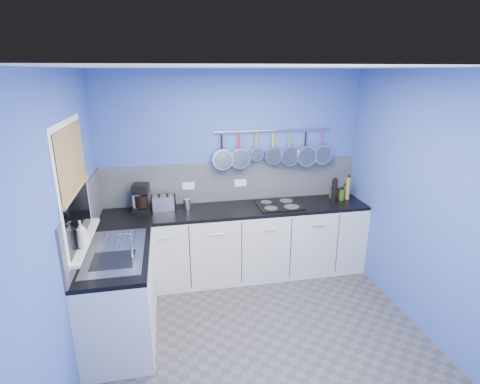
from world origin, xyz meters
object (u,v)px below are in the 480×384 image
object	(u,v)px
soap_bottle_b	(83,237)
canister	(187,204)
soap_bottle_a	(81,234)
coffee_maker	(141,199)
paper_towel	(138,200)
toaster	(164,203)
hob	(279,205)

from	to	relation	value
soap_bottle_b	canister	xyz separation A→B (m)	(0.94, 1.13, -0.17)
soap_bottle_a	coffee_maker	bearing A→B (deg)	69.88
paper_towel	coffee_maker	bearing A→B (deg)	-33.08
canister	soap_bottle_a	bearing A→B (deg)	-129.08
toaster	hob	distance (m)	1.39
canister	soap_bottle_b	bearing A→B (deg)	-129.75
coffee_maker	canister	xyz separation A→B (m)	(0.52, 0.01, -0.11)
canister	toaster	bearing A→B (deg)	173.12
soap_bottle_b	hob	xyz separation A→B (m)	(2.05, 1.04, -0.23)
toaster	canister	bearing A→B (deg)	-10.95
soap_bottle_a	paper_towel	size ratio (longest dim) A/B	0.82
toaster	soap_bottle_b	bearing A→B (deg)	-123.94
soap_bottle_a	coffee_maker	size ratio (longest dim) A/B	0.71
hob	toaster	bearing A→B (deg)	174.70
soap_bottle_a	hob	bearing A→B (deg)	27.43
soap_bottle_b	coffee_maker	xyz separation A→B (m)	(0.42, 1.12, -0.07)
soap_bottle_b	hob	world-z (taller)	soap_bottle_b
canister	hob	distance (m)	1.12
paper_towel	canister	world-z (taller)	paper_towel
paper_towel	hob	xyz separation A→B (m)	(1.67, -0.11, -0.14)
paper_towel	canister	bearing A→B (deg)	-1.68
soap_bottle_b	paper_towel	size ratio (longest dim) A/B	0.59
soap_bottle_b	toaster	xyz separation A→B (m)	(0.67, 1.17, -0.15)
paper_towel	hob	bearing A→B (deg)	-3.82
toaster	canister	xyz separation A→B (m)	(0.27, -0.03, -0.02)
soap_bottle_b	coffee_maker	size ratio (longest dim) A/B	0.51
hob	soap_bottle_a	bearing A→B (deg)	-152.57
canister	hob	xyz separation A→B (m)	(1.11, -0.10, -0.06)
soap_bottle_a	toaster	distance (m)	1.38
soap_bottle_b	paper_towel	xyz separation A→B (m)	(0.38, 1.15, -0.09)
soap_bottle_a	hob	size ratio (longest dim) A/B	0.45
hob	soap_bottle_b	bearing A→B (deg)	-153.17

